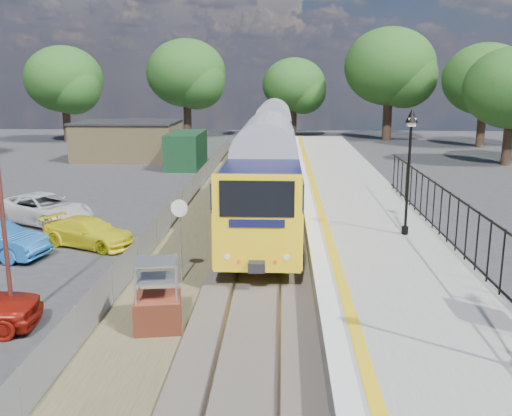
# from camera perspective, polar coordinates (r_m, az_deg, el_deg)

# --- Properties ---
(ground) EXTENTS (120.00, 120.00, 0.00)m
(ground) POSITION_cam_1_polar(r_m,az_deg,el_deg) (15.97, -0.23, -11.26)
(ground) COLOR #2D2D30
(ground) RESTS_ON ground
(track_bed) EXTENTS (5.90, 80.00, 0.29)m
(track_bed) POSITION_cam_1_polar(r_m,az_deg,el_deg) (25.10, -0.20, -2.03)
(track_bed) COLOR #473F38
(track_bed) RESTS_ON ground
(platform) EXTENTS (5.00, 70.00, 0.90)m
(platform) POSITION_cam_1_polar(r_m,az_deg,el_deg) (23.62, 11.00, -2.32)
(platform) COLOR gray
(platform) RESTS_ON ground
(platform_edge) EXTENTS (0.90, 70.00, 0.01)m
(platform_edge) POSITION_cam_1_polar(r_m,az_deg,el_deg) (23.29, 6.02, -1.21)
(platform_edge) COLOR silver
(platform_edge) RESTS_ON platform
(victorian_lamp_north) EXTENTS (0.44, 0.44, 4.60)m
(victorian_lamp_north) POSITION_cam_1_polar(r_m,az_deg,el_deg) (21.18, 15.17, 6.35)
(victorian_lamp_north) COLOR black
(victorian_lamp_north) RESTS_ON platform
(palisade_fence) EXTENTS (0.12, 26.00, 2.00)m
(palisade_fence) POSITION_cam_1_polar(r_m,az_deg,el_deg) (18.38, 21.00, -2.81)
(palisade_fence) COLOR black
(palisade_fence) RESTS_ON platform
(wire_fence) EXTENTS (0.06, 52.00, 1.20)m
(wire_fence) POSITION_cam_1_polar(r_m,az_deg,el_deg) (27.66, -7.70, 0.33)
(wire_fence) COLOR #999EA3
(wire_fence) RESTS_ON ground
(outbuilding) EXTENTS (10.80, 10.10, 3.12)m
(outbuilding) POSITION_cam_1_polar(r_m,az_deg,el_deg) (47.50, -11.64, 6.49)
(outbuilding) COLOR #988356
(outbuilding) RESTS_ON ground
(tree_line) EXTENTS (56.80, 43.80, 11.88)m
(tree_line) POSITION_cam_1_polar(r_m,az_deg,el_deg) (56.57, 3.41, 12.86)
(tree_line) COLOR #332319
(tree_line) RESTS_ON ground
(train) EXTENTS (2.82, 40.83, 3.51)m
(train) POSITION_cam_1_polar(r_m,az_deg,el_deg) (37.22, 1.51, 6.35)
(train) COLOR yellow
(train) RESTS_ON ground
(brick_plinth) EXTENTS (1.38, 1.38, 1.95)m
(brick_plinth) POSITION_cam_1_polar(r_m,az_deg,el_deg) (15.34, -9.84, -8.71)
(brick_plinth) COLOR #974026
(brick_plinth) RESTS_ON ground
(speed_sign) EXTENTS (0.56, 0.14, 2.79)m
(speed_sign) POSITION_cam_1_polar(r_m,az_deg,el_deg) (18.35, -7.60, -1.88)
(speed_sign) COLOR #999EA3
(speed_sign) RESTS_ON ground
(car_yellow) EXTENTS (4.23, 2.96, 1.14)m
(car_yellow) POSITION_cam_1_polar(r_m,az_deg,el_deg) (23.56, -16.38, -2.35)
(car_yellow) COLOR yellow
(car_yellow) RESTS_ON ground
(car_white) EXTENTS (5.43, 4.29, 1.37)m
(car_white) POSITION_cam_1_polar(r_m,az_deg,el_deg) (27.90, -20.43, -0.08)
(car_white) COLOR silver
(car_white) RESTS_ON ground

